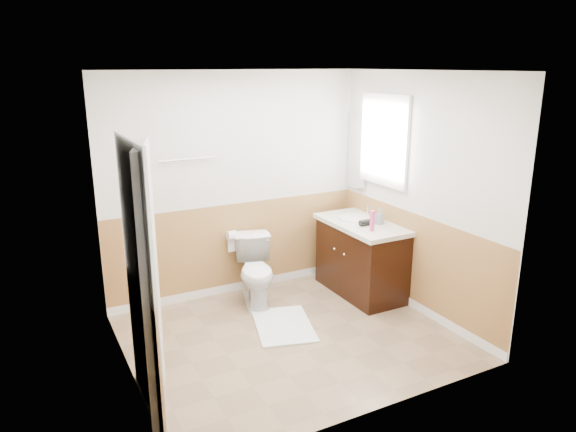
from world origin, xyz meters
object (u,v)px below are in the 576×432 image
toilet (256,271)px  vanity_cabinet (361,260)px  lotion_bottle (372,221)px  bath_mat (283,325)px  soap_dispenser (379,216)px

toilet → vanity_cabinet: vanity_cabinet is taller
lotion_bottle → bath_mat: bearing=-178.6°
bath_mat → soap_dispenser: (1.29, 0.19, 0.93)m
vanity_cabinet → soap_dispenser: 0.57m
vanity_cabinet → lotion_bottle: lotion_bottle is taller
lotion_bottle → soap_dispenser: size_ratio=1.23×
toilet → vanity_cabinet: size_ratio=0.66×
bath_mat → vanity_cabinet: size_ratio=0.73×
vanity_cabinet → toilet: bearing=164.8°
toilet → vanity_cabinet: 1.22m
bath_mat → soap_dispenser: bearing=8.5°
toilet → bath_mat: (0.00, -0.65, -0.35)m
bath_mat → lotion_bottle: (1.07, 0.03, 0.95)m
bath_mat → soap_dispenser: soap_dispenser is taller
soap_dispenser → lotion_bottle: bearing=-142.7°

